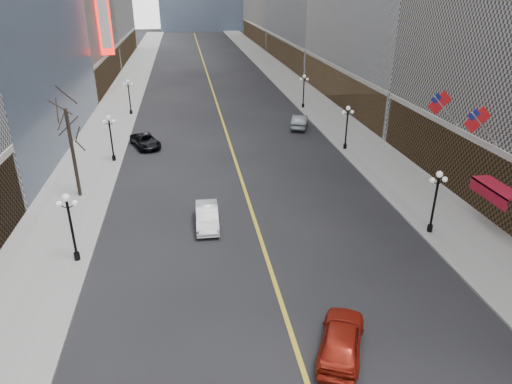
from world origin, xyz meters
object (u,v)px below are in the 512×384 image
object	(u,v)px
streetlamp_east_1	(436,196)
car_nb_mid	(207,216)
streetlamp_east_2	(347,123)
streetlamp_east_3	(304,88)
car_nb_far	(145,141)
car_sb_mid	(341,339)
car_sb_far	(300,121)
streetlamp_west_2	(111,133)
streetlamp_west_3	(129,93)
streetlamp_west_1	(70,221)

from	to	relation	value
streetlamp_east_1	car_nb_mid	size ratio (longest dim) A/B	1.01
streetlamp_east_2	streetlamp_east_3	bearing A→B (deg)	90.00
car_nb_far	car_sb_mid	bearing A→B (deg)	-92.15
car_sb_far	streetlamp_west_2	bearing A→B (deg)	41.22
streetlamp_east_2	streetlamp_west_3	bearing A→B (deg)	142.67
streetlamp_west_3	car_sb_far	bearing A→B (deg)	-24.17
car_nb_mid	streetlamp_west_2	bearing A→B (deg)	121.27
streetlamp_west_3	car_nb_far	xyz separation A→B (m)	(2.80, -13.90, -2.22)
streetlamp_east_2	streetlamp_west_2	bearing A→B (deg)	180.00
streetlamp_east_2	streetlamp_west_1	world-z (taller)	same
car_sb_far	car_nb_far	bearing A→B (deg)	32.84
streetlamp_west_3	car_nb_far	world-z (taller)	streetlamp_west_3
streetlamp_west_3	car_sb_far	size ratio (longest dim) A/B	0.93
streetlamp_west_1	streetlamp_east_2	bearing A→B (deg)	37.33
streetlamp_west_3	streetlamp_west_2	bearing A→B (deg)	-90.00
streetlamp_east_3	streetlamp_west_1	bearing A→B (deg)	-123.25
streetlamp_east_1	car_sb_mid	world-z (taller)	streetlamp_east_1
car_nb_far	car_nb_mid	bearing A→B (deg)	-94.52
streetlamp_east_3	car_sb_mid	xyz separation A→B (m)	(-9.80, -46.01, -2.08)
streetlamp_west_1	car_nb_mid	distance (m)	9.28
streetlamp_east_2	streetlamp_east_1	bearing A→B (deg)	-90.00
streetlamp_west_1	car_nb_mid	world-z (taller)	streetlamp_west_1
car_nb_mid	car_nb_far	distance (m)	19.40
streetlamp_east_3	streetlamp_west_2	bearing A→B (deg)	-142.67
streetlamp_east_2	car_nb_mid	xyz separation A→B (m)	(-15.28, -14.50, -2.16)
car_nb_mid	car_sb_far	xyz separation A→B (m)	(12.48, 23.16, 0.06)
streetlamp_west_1	car_sb_far	world-z (taller)	streetlamp_west_1
streetlamp_east_3	car_nb_mid	world-z (taller)	streetlamp_east_3
streetlamp_west_2	car_nb_far	bearing A→B (deg)	55.64
streetlamp_east_2	car_sb_mid	xyz separation A→B (m)	(-9.80, -28.01, -2.08)
streetlamp_east_3	car_nb_mid	distance (m)	35.98
streetlamp_east_3	streetlamp_west_1	xyz separation A→B (m)	(-23.60, -36.00, 0.00)
car_nb_far	streetlamp_west_3	bearing A→B (deg)	80.33
streetlamp_west_1	car_sb_mid	xyz separation A→B (m)	(13.80, -10.01, -2.08)
streetlamp_east_2	streetlamp_west_2	xyz separation A→B (m)	(-23.60, 0.00, 0.00)
car_nb_far	car_sb_mid	distance (m)	33.94
car_nb_far	car_sb_far	bearing A→B (deg)	-6.81
streetlamp_east_3	streetlamp_west_2	world-z (taller)	same
streetlamp_west_2	car_nb_mid	xyz separation A→B (m)	(8.32, -14.50, -2.16)
streetlamp_west_2	streetlamp_west_3	distance (m)	18.00
car_nb_mid	car_sb_far	distance (m)	26.31
car_sb_mid	streetlamp_east_3	bearing A→B (deg)	-77.60
streetlamp_west_2	streetlamp_west_3	size ratio (longest dim) A/B	1.00
streetlamp_west_2	streetlamp_east_1	bearing A→B (deg)	-37.33
car_sb_far	streetlamp_west_1	bearing A→B (deg)	70.64
car_nb_far	streetlamp_east_1	bearing A→B (deg)	-67.79
car_nb_far	streetlamp_west_2	bearing A→B (deg)	-145.42
car_sb_mid	car_nb_mid	bearing A→B (deg)	-43.51
streetlamp_west_1	streetlamp_west_3	xyz separation A→B (m)	(0.00, 36.00, 0.00)
streetlamp_west_2	car_nb_far	distance (m)	5.43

